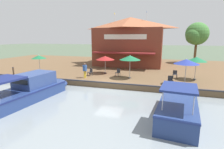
# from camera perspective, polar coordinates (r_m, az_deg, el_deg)

# --- Properties ---
(ground_plane) EXTENTS (220.00, 220.00, 0.00)m
(ground_plane) POSITION_cam_1_polar(r_m,az_deg,el_deg) (17.27, -0.83, -4.89)
(ground_plane) COLOR #4C5B47
(quay_deck) EXTENTS (22.00, 56.00, 0.60)m
(quay_deck) POSITION_cam_1_polar(r_m,az_deg,el_deg) (27.62, 6.04, 2.08)
(quay_deck) COLOR brown
(quay_deck) RESTS_ON ground
(quay_edge_fender) EXTENTS (0.20, 50.40, 0.10)m
(quay_edge_fender) POSITION_cam_1_polar(r_m,az_deg,el_deg) (17.18, -0.74, -2.72)
(quay_edge_fender) COLOR #2D2D33
(quay_edge_fender) RESTS_ON quay_deck
(waterfront_restaurant) EXTENTS (9.93, 10.85, 8.43)m
(waterfront_restaurant) POSITION_cam_1_polar(r_m,az_deg,el_deg) (29.46, 5.87, 10.87)
(waterfront_restaurant) COLOR brown
(waterfront_restaurant) RESTS_ON quay_deck
(patio_umbrella_near_quay_edge) EXTENTS (2.11, 2.11, 2.46)m
(patio_umbrella_near_quay_edge) POSITION_cam_1_polar(r_m,az_deg,el_deg) (20.39, 25.87, 4.50)
(patio_umbrella_near_quay_edge) COLOR #B7B7B7
(patio_umbrella_near_quay_edge) RESTS_ON quay_deck
(patio_umbrella_back_row) EXTENTS (1.76, 1.76, 2.34)m
(patio_umbrella_back_row) POSITION_cam_1_polar(r_m,az_deg,el_deg) (23.19, -22.79, 5.30)
(patio_umbrella_back_row) COLOR #B7B7B7
(patio_umbrella_back_row) RESTS_ON quay_deck
(patio_umbrella_mid_patio_left) EXTENTS (2.30, 2.30, 2.22)m
(patio_umbrella_mid_patio_left) POSITION_cam_1_polar(r_m,az_deg,el_deg) (21.69, -2.25, 5.44)
(patio_umbrella_mid_patio_left) COLOR #B7B7B7
(patio_umbrella_mid_patio_left) RESTS_ON quay_deck
(patio_umbrella_by_entrance) EXTENTS (2.28, 2.28, 2.50)m
(patio_umbrella_by_entrance) POSITION_cam_1_polar(r_m,az_deg,el_deg) (17.58, 23.14, 3.89)
(patio_umbrella_by_entrance) COLOR #B7B7B7
(patio_umbrella_by_entrance) RESTS_ON quay_deck
(patio_umbrella_mid_patio_right) EXTENTS (2.30, 2.30, 2.56)m
(patio_umbrella_mid_patio_right) POSITION_cam_1_polar(r_m,az_deg,el_deg) (19.12, 5.90, 5.48)
(patio_umbrella_mid_patio_right) COLOR #B7B7B7
(patio_umbrella_mid_patio_right) RESTS_ON quay_deck
(cafe_chair_mid_patio) EXTENTS (0.54, 0.54, 0.85)m
(cafe_chair_mid_patio) POSITION_cam_1_polar(r_m,az_deg,el_deg) (20.34, 1.96, 0.81)
(cafe_chair_mid_patio) COLOR #2D2D33
(cafe_chair_mid_patio) RESTS_ON quay_deck
(cafe_chair_facing_river) EXTENTS (0.46, 0.46, 0.85)m
(cafe_chair_facing_river) POSITION_cam_1_polar(r_m,az_deg,el_deg) (20.56, 19.87, 0.22)
(cafe_chair_facing_river) COLOR #2D2D33
(cafe_chair_facing_river) RESTS_ON quay_deck
(cafe_chair_beside_entrance) EXTENTS (0.50, 0.50, 0.85)m
(cafe_chair_beside_entrance) POSITION_cam_1_polar(r_m,az_deg,el_deg) (17.50, 18.53, -1.64)
(cafe_chair_beside_entrance) COLOR #2D2D33
(cafe_chair_beside_entrance) RESTS_ON quay_deck
(cafe_chair_far_corner_seat) EXTENTS (0.59, 0.59, 0.85)m
(cafe_chair_far_corner_seat) POSITION_cam_1_polar(r_m,az_deg,el_deg) (20.71, -7.07, 0.93)
(cafe_chair_far_corner_seat) COLOR #2D2D33
(cafe_chair_far_corner_seat) RESTS_ON quay_deck
(person_near_entrance) EXTENTS (0.47, 0.47, 1.66)m
(person_near_entrance) POSITION_cam_1_polar(r_m,az_deg,el_deg) (19.53, -8.87, 1.89)
(person_near_entrance) COLOR gold
(person_near_entrance) RESTS_ON quay_deck
(motorboat_nearest_quay) EXTENTS (8.68, 3.38, 2.17)m
(motorboat_nearest_quay) POSITION_cam_1_polar(r_m,az_deg,el_deg) (15.97, -24.75, -4.35)
(motorboat_nearest_quay) COLOR navy
(motorboat_nearest_quay) RESTS_ON river_water
(motorboat_mid_row) EXTENTS (6.84, 2.79, 2.38)m
(motorboat_mid_row) POSITION_cam_1_polar(r_m,az_deg,el_deg) (12.32, 20.86, -9.16)
(motorboat_mid_row) COLOR navy
(motorboat_mid_row) RESTS_ON river_water
(mooring_post) EXTENTS (0.22, 0.22, 0.98)m
(mooring_post) POSITION_cam_1_polar(r_m,az_deg,el_deg) (23.77, -29.51, 0.94)
(mooring_post) COLOR #473323
(mooring_post) RESTS_ON quay_deck
(tree_upstream_bank) EXTENTS (4.47, 4.26, 6.45)m
(tree_upstream_bank) POSITION_cam_1_polar(r_m,az_deg,el_deg) (33.02, 1.55, 11.59)
(tree_upstream_bank) COLOR brown
(tree_upstream_bank) RESTS_ON quay_deck
(tree_behind_restaurant) EXTENTS (4.00, 3.81, 6.95)m
(tree_behind_restaurant) POSITION_cam_1_polar(r_m,az_deg,el_deg) (33.63, 25.80, 11.68)
(tree_behind_restaurant) COLOR brown
(tree_behind_restaurant) RESTS_ON quay_deck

